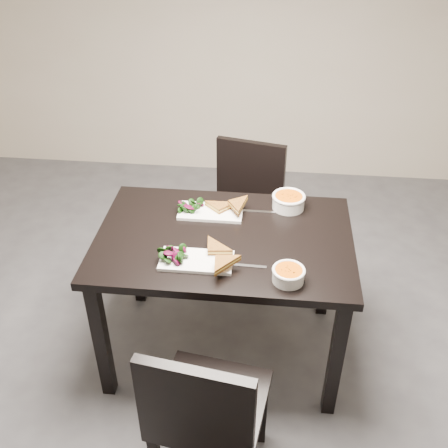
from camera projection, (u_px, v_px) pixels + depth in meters
name	position (u px, v px, depth m)	size (l,w,h in m)	color
ground	(201.00, 422.00, 2.49)	(5.00, 5.00, 0.00)	#47474C
room_shell	(185.00, 20.00, 1.45)	(5.02, 5.02, 2.81)	beige
table	(224.00, 253.00, 2.51)	(1.20, 0.80, 0.75)	black
chair_near	(205.00, 412.00, 1.98)	(0.48, 0.48, 0.85)	black
chair_far	(245.00, 205.00, 3.17)	(0.50, 0.50, 0.85)	black
plate_near	(197.00, 261.00, 2.29)	(0.32, 0.16, 0.02)	white
sandwich_near	(212.00, 253.00, 2.28)	(0.16, 0.12, 0.05)	#94641F
salad_near	(174.00, 254.00, 2.28)	(0.10, 0.09, 0.04)	black
soup_bowl_near	(288.00, 274.00, 2.17)	(0.14, 0.14, 0.06)	white
cutlery_near	(246.00, 266.00, 2.27)	(0.18, 0.02, 0.00)	silver
plate_far	(211.00, 212.00, 2.61)	(0.32, 0.16, 0.02)	white
sandwich_far	(223.00, 209.00, 2.57)	(0.16, 0.12, 0.05)	#94641F
salad_far	(191.00, 206.00, 2.60)	(0.10, 0.09, 0.04)	black
soup_bowl_far	(289.00, 201.00, 2.63)	(0.17, 0.17, 0.07)	white
cutlery_far	(257.00, 211.00, 2.62)	(0.18, 0.02, 0.00)	silver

